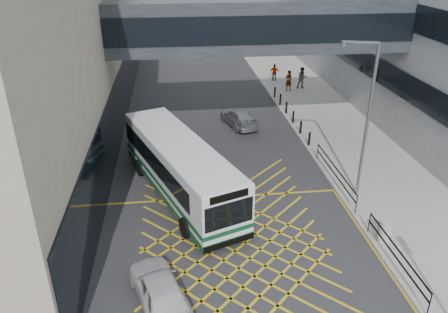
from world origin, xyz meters
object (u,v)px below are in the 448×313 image
object	(u,v)px
bus	(179,167)
pedestrian_b	(302,78)
car_silver	(239,117)
street_lamp	(365,113)
pedestrian_c	(275,73)
litter_bin	(385,230)
pedestrian_a	(289,80)
car_white	(159,289)
car_dark	(160,152)

from	to	relation	value
bus	pedestrian_b	size ratio (longest dim) A/B	5.70
car_silver	street_lamp	size ratio (longest dim) A/B	0.52
car_silver	pedestrian_b	size ratio (longest dim) A/B	2.14
bus	pedestrian_c	bearing A→B (deg)	43.70
pedestrian_b	pedestrian_c	xyz separation A→B (m)	(-1.91, 2.73, -0.17)
bus	pedestrian_b	bearing A→B (deg)	35.58
pedestrian_b	pedestrian_c	size ratio (longest dim) A/B	1.21
litter_bin	pedestrian_a	xyz separation A→B (m)	(1.27, 21.87, 0.40)
bus	car_silver	bearing A→B (deg)	43.35
street_lamp	car_white	bearing A→B (deg)	-131.62
bus	car_dark	size ratio (longest dim) A/B	2.59
bus	car_dark	world-z (taller)	bus
litter_bin	bus	bearing A→B (deg)	149.12
car_silver	litter_bin	bearing A→B (deg)	91.49
pedestrian_c	bus	bearing A→B (deg)	83.33
car_silver	bus	bearing A→B (deg)	49.22
street_lamp	pedestrian_c	world-z (taller)	street_lamp
bus	pedestrian_a	bearing A→B (deg)	38.21
bus	pedestrian_c	distance (m)	21.97
pedestrian_a	pedestrian_c	world-z (taller)	pedestrian_a
bus	car_silver	distance (m)	10.36
pedestrian_b	litter_bin	bearing A→B (deg)	-94.99
car_dark	pedestrian_c	world-z (taller)	pedestrian_c
pedestrian_a	street_lamp	bearing A→B (deg)	67.39
street_lamp	pedestrian_a	distance (m)	18.22
car_dark	pedestrian_c	size ratio (longest dim) A/B	2.66
street_lamp	litter_bin	bearing A→B (deg)	-78.10
car_white	pedestrian_c	bearing A→B (deg)	-128.47
street_lamp	litter_bin	distance (m)	5.65
car_white	street_lamp	distance (m)	12.53
bus	street_lamp	distance (m)	9.55
bus	litter_bin	xyz separation A→B (m)	(8.76, -5.24, -0.95)
pedestrian_a	pedestrian_b	xyz separation A→B (m)	(1.37, 0.44, 0.05)
car_white	pedestrian_b	distance (m)	27.72
car_silver	street_lamp	xyz separation A→B (m)	(4.47, -10.48, 3.98)
car_white	pedestrian_b	xyz separation A→B (m)	(12.36, 24.80, 0.44)
bus	litter_bin	distance (m)	10.25
car_white	pedestrian_b	size ratio (longest dim) A/B	2.22
litter_bin	pedestrian_a	bearing A→B (deg)	86.67
bus	car_white	world-z (taller)	bus
pedestrian_a	pedestrian_c	bearing A→B (deg)	-99.61
pedestrian_b	bus	bearing A→B (deg)	-121.98
litter_bin	pedestrian_c	bearing A→B (deg)	88.32
pedestrian_c	car_silver	bearing A→B (deg)	83.65
bus	street_lamp	world-z (taller)	street_lamp
bus	pedestrian_b	distance (m)	20.53
car_dark	car_silver	distance (m)	7.79
car_dark	car_silver	size ratio (longest dim) A/B	1.03
car_silver	pedestrian_b	world-z (taller)	pedestrian_b
car_silver	pedestrian_c	xyz separation A→B (m)	(4.98, 10.53, 0.32)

